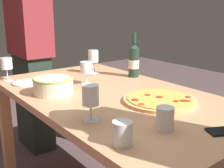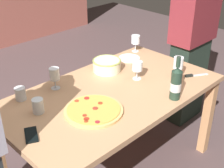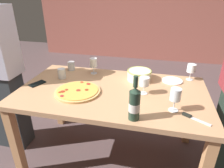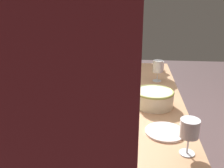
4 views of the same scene
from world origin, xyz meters
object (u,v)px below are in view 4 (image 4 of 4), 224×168
Objects in this scene: wine_glass_far_right at (189,130)px; pizza_knife at (37,137)px; dining_table at (112,105)px; wine_glass_by_bottle at (158,67)px; serving_bowl at (154,98)px; pizza at (102,78)px; wine_glass_near_pizza at (59,104)px; wine_glass_far_left at (107,92)px; cup_ceramic at (134,65)px; cell_phone at (115,65)px; person_host at (119,48)px; side_plate at (165,132)px; cup_amber at (159,66)px; wine_bottle at (45,85)px.

wine_glass_far_right reaches higher than pizza_knife.
wine_glass_far_right reaches higher than dining_table.
wine_glass_by_bottle is at bearing 145.87° from pizza_knife.
serving_bowl is 0.69m from pizza_knife.
dining_table is 0.69m from pizza_knife.
pizza_knife is at bearing -11.04° from pizza.
wine_glass_far_left is at bearing 138.48° from wine_glass_near_pizza.
cup_ceramic is (-1.20, -0.24, -0.06)m from wine_glass_far_right.
serving_bowl is at bearing 52.54° from dining_table.
cell_phone is at bearing -177.85° from wine_glass_far_left.
wine_glass_near_pizza reaches higher than pizza_knife.
pizza is at bearing -6.87° from person_host.
wine_glass_by_bottle is at bearing 178.78° from side_plate.
wine_glass_far_right reaches higher than cup_amber.
wine_glass_far_right is at bearing 3.48° from wine_glass_by_bottle.
pizza is 2.03× the size of side_plate.
cup_ceramic is 0.67× the size of cell_phone.
wine_glass_near_pizza reaches higher than cell_phone.
cup_ceramic is (-0.26, -0.18, -0.06)m from wine_glass_by_bottle.
serving_bowl reaches higher than dining_table.
wine_glass_far_left reaches higher than cell_phone.
wine_glass_far_left is at bearing 10.80° from pizza.
wine_glass_far_left is (0.54, 0.10, 0.09)m from pizza.
wine_glass_by_bottle is 0.27m from cup_amber.
side_plate is (0.01, 0.51, -0.11)m from wine_glass_near_pizza.
dining_table is 0.70m from cell_phone.
side_plate is at bearing 9.13° from cup_ceramic.
pizza is 3.95× the size of cup_ceramic.
wine_glass_near_pizza is (0.50, -0.21, 0.21)m from dining_table.
pizza_knife is (0.35, -0.28, -0.10)m from wine_glass_far_left.
dining_table is at bearing 157.36° from wine_glass_near_pizza.
pizza_knife is (0.88, -0.60, -0.10)m from wine_glass_by_bottle.
wine_glass_far_left is at bearing 84.78° from wine_bottle.
cup_amber is at bearing 155.67° from wine_glass_far_left.
wine_glass_by_bottle is at bearing 34.93° from cup_ceramic.
side_plate is 0.59m from pizza_knife.
cup_amber is at bearing 136.20° from wine_bottle.
wine_glass_near_pizza is 1.08m from cup_ceramic.
wine_glass_far_right is 0.86× the size of pizza_knife.
cup_ceramic is (-0.73, -0.13, -0.00)m from serving_bowl.
cup_ceramic is at bearing -90.56° from cup_amber.
cell_phone is (-0.89, -0.30, -0.05)m from serving_bowl.
wine_glass_near_pizza is at bearing 18.26° from cell_phone.
wine_glass_by_bottle is 1.04× the size of wine_glass_far_right.
dining_table is at bearing -150.87° from wine_glass_far_right.
cup_amber is at bearing 173.02° from serving_bowl.
pizza is at bearing -43.63° from cup_ceramic.
wine_glass_far_left reaches higher than serving_bowl.
side_plate is (0.51, 0.30, 0.10)m from dining_table.
side_plate is 1.64m from person_host.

